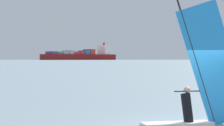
# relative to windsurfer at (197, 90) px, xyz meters

# --- Properties ---
(windsurfer) EXTENTS (3.55, 2.08, 4.58)m
(windsurfer) POSITION_rel_windsurfer_xyz_m (0.00, 0.00, 0.00)
(windsurfer) COLOR white
(windsurfer) RESTS_ON ground_plane
(cargo_ship) EXTENTS (125.22, 144.36, 36.17)m
(cargo_ship) POSITION_rel_windsurfer_xyz_m (-270.22, 795.49, 7.71)
(cargo_ship) COLOR maroon
(cargo_ship) RESTS_ON ground_plane
(distant_headland) EXTENTS (1310.99, 577.01, 45.25)m
(distant_headland) POSITION_rel_windsurfer_xyz_m (-390.09, 1674.35, 21.45)
(distant_headland) COLOR #4C564C
(distant_headland) RESTS_ON ground_plane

